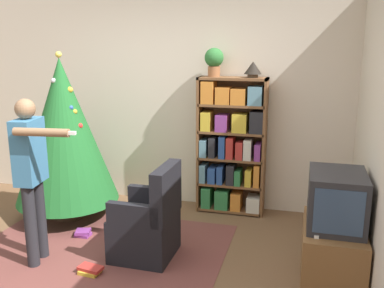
# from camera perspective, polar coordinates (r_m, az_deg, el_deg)

# --- Properties ---
(ground_plane) EXTENTS (14.00, 14.00, 0.00)m
(ground_plane) POSITION_cam_1_polar(r_m,az_deg,el_deg) (3.94, -10.54, -17.72)
(ground_plane) COLOR brown
(wall_back) EXTENTS (8.00, 0.10, 2.60)m
(wall_back) POSITION_cam_1_polar(r_m,az_deg,el_deg) (5.37, -1.57, 5.70)
(wall_back) COLOR beige
(wall_back) RESTS_ON ground_plane
(area_rug) EXTENTS (2.46, 2.15, 0.01)m
(area_rug) POSITION_cam_1_polar(r_m,az_deg,el_deg) (4.36, -13.11, -14.51)
(area_rug) COLOR brown
(area_rug) RESTS_ON ground_plane
(bookshelf) EXTENTS (0.80, 0.29, 1.63)m
(bookshelf) POSITION_cam_1_polar(r_m,az_deg,el_deg) (5.09, 5.25, -0.34)
(bookshelf) COLOR brown
(bookshelf) RESTS_ON ground_plane
(tv_stand) EXTENTS (0.50, 0.80, 0.52)m
(tv_stand) POSITION_cam_1_polar(r_m,az_deg,el_deg) (3.95, 18.15, -13.75)
(tv_stand) COLOR brown
(tv_stand) RESTS_ON ground_plane
(television) EXTENTS (0.45, 0.58, 0.46)m
(television) POSITION_cam_1_polar(r_m,az_deg,el_deg) (3.76, 18.70, -7.04)
(television) COLOR #28282D
(television) RESTS_ON tv_stand
(game_remote) EXTENTS (0.04, 0.12, 0.02)m
(game_remote) POSITION_cam_1_polar(r_m,az_deg,el_deg) (3.61, 16.24, -11.48)
(game_remote) COLOR white
(game_remote) RESTS_ON tv_stand
(christmas_tree) EXTENTS (1.17, 1.17, 1.93)m
(christmas_tree) POSITION_cam_1_polar(r_m,az_deg,el_deg) (5.06, -16.71, 1.61)
(christmas_tree) COLOR #4C3323
(christmas_tree) RESTS_ON ground_plane
(armchair) EXTENTS (0.58, 0.57, 0.92)m
(armchair) POSITION_cam_1_polar(r_m,az_deg,el_deg) (4.17, -5.85, -10.68)
(armchair) COLOR black
(armchair) RESTS_ON ground_plane
(standing_person) EXTENTS (0.67, 0.47, 1.55)m
(standing_person) POSITION_cam_1_polar(r_m,az_deg,el_deg) (4.12, -20.61, -3.10)
(standing_person) COLOR #232328
(standing_person) RESTS_ON ground_plane
(potted_plant) EXTENTS (0.22, 0.22, 0.33)m
(potted_plant) POSITION_cam_1_polar(r_m,az_deg,el_deg) (5.01, 2.97, 11.12)
(potted_plant) COLOR #935B38
(potted_plant) RESTS_ON bookshelf
(table_lamp) EXTENTS (0.20, 0.20, 0.18)m
(table_lamp) POSITION_cam_1_polar(r_m,az_deg,el_deg) (4.94, 8.14, 9.94)
(table_lamp) COLOR #473828
(table_lamp) RESTS_ON bookshelf
(book_pile_near_tree) EXTENTS (0.18, 0.18, 0.07)m
(book_pile_near_tree) POSITION_cam_1_polar(r_m,az_deg,el_deg) (4.81, -14.33, -11.45)
(book_pile_near_tree) COLOR #843889
(book_pile_near_tree) RESTS_ON ground_plane
(book_pile_by_chair) EXTENTS (0.23, 0.16, 0.07)m
(book_pile_by_chair) POSITION_cam_1_polar(r_m,az_deg,el_deg) (4.10, -13.42, -16.03)
(book_pile_by_chair) COLOR gold
(book_pile_by_chair) RESTS_ON ground_plane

